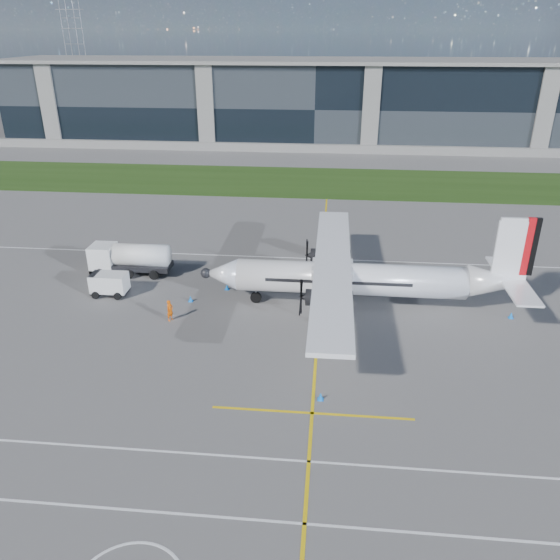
{
  "coord_description": "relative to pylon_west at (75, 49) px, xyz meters",
  "views": [
    {
      "loc": [
        3.63,
        -32.11,
        20.69
      ],
      "look_at": [
        -0.1,
        6.22,
        2.97
      ],
      "focal_mm": 35.0,
      "sensor_mm": 36.0,
      "label": 1
    }
  ],
  "objects": [
    {
      "name": "safety_cone_portwing",
      "position": [
        83.45,
        -154.64,
        -14.75
      ],
      "size": [
        0.36,
        0.36,
        0.5
      ],
      "primitive_type": "cone",
      "color": "blue",
      "rests_on": "ground"
    },
    {
      "name": "safety_cone_nose_stbd",
      "position": [
        74.86,
        -139.77,
        -14.75
      ],
      "size": [
        0.36,
        0.36,
        0.5
      ],
      "primitive_type": "cone",
      "color": "blue",
      "rests_on": "ground"
    },
    {
      "name": "turboprop_aircraft",
      "position": [
        86.33,
        -141.98,
        -10.98
      ],
      "size": [
        25.85,
        26.8,
        8.04
      ],
      "primitive_type": null,
      "color": "white",
      "rests_on": "ground"
    },
    {
      "name": "baggage_tug",
      "position": [
        65.11,
        -141.74,
        -14.04
      ],
      "size": [
        3.21,
        1.93,
        1.93
      ],
      "primitive_type": null,
      "color": "silver",
      "rests_on": "ground"
    },
    {
      "name": "ground",
      "position": [
        80.0,
        -110.0,
        -15.0
      ],
      "size": [
        400.0,
        400.0,
        0.0
      ],
      "primitive_type": "plane",
      "color": "#605D5A",
      "rests_on": "ground"
    },
    {
      "name": "terminal_building",
      "position": [
        80.0,
        -70.0,
        -7.5
      ],
      "size": [
        120.0,
        20.0,
        15.0
      ],
      "primitive_type": "cube",
      "color": "black",
      "rests_on": "ground"
    },
    {
      "name": "ground_crew_person",
      "position": [
        71.48,
        -145.66,
        -14.02
      ],
      "size": [
        0.86,
        0.97,
        1.96
      ],
      "primitive_type": "imported",
      "rotation": [
        0.0,
        0.0,
        1.12
      ],
      "color": "#F25907",
      "rests_on": "ground"
    },
    {
      "name": "white_lane_line",
      "position": [
        80.0,
        -164.0,
        -14.99
      ],
      "size": [
        90.0,
        0.15,
        0.01
      ],
      "primitive_type": "cube",
      "color": "white",
      "rests_on": "ground"
    },
    {
      "name": "fuel_tanker_truck",
      "position": [
        64.87,
        -137.22,
        -13.55
      ],
      "size": [
        7.75,
        2.52,
        2.91
      ],
      "primitive_type": null,
      "color": "white",
      "rests_on": "ground"
    },
    {
      "name": "pylon_west",
      "position": [
        0.0,
        0.0,
        0.0
      ],
      "size": [
        9.0,
        4.6,
        30.0
      ],
      "primitive_type": null,
      "color": "gray",
      "rests_on": "ground"
    },
    {
      "name": "safety_cone_fwd",
      "position": [
        72.25,
        -142.33,
        -14.75
      ],
      "size": [
        0.36,
        0.36,
        0.5
      ],
      "primitive_type": "cone",
      "color": "blue",
      "rests_on": "ground"
    },
    {
      "name": "yellow_taxiway_centerline",
      "position": [
        83.0,
        -140.0,
        -14.99
      ],
      "size": [
        0.2,
        70.0,
        0.01
      ],
      "primitive_type": "cube",
      "color": "yellow",
      "rests_on": "ground"
    },
    {
      "name": "tree_line",
      "position": [
        80.0,
        -10.0,
        -12.0
      ],
      "size": [
        400.0,
        6.0,
        6.0
      ],
      "primitive_type": "cube",
      "color": "black",
      "rests_on": "ground"
    },
    {
      "name": "safety_cone_stbdwing",
      "position": [
        83.46,
        -129.2,
        -14.75
      ],
      "size": [
        0.36,
        0.36,
        0.5
      ],
      "primitive_type": "cone",
      "color": "blue",
      "rests_on": "ground"
    },
    {
      "name": "grass_strip",
      "position": [
        80.0,
        -102.0,
        -14.98
      ],
      "size": [
        400.0,
        18.0,
        0.04
      ],
      "primitive_type": "cube",
      "color": "#213E11",
      "rests_on": "ground"
    },
    {
      "name": "safety_cone_tail",
      "position": [
        98.08,
        -142.75,
        -14.75
      ],
      "size": [
        0.36,
        0.36,
        0.5
      ],
      "primitive_type": "cone",
      "color": "blue",
      "rests_on": "ground"
    }
  ]
}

